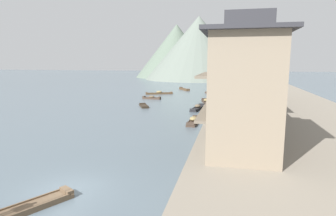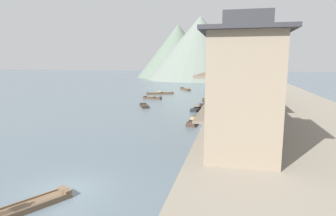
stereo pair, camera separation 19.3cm
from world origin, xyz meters
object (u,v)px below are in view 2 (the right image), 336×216
boat_moored_third (198,108)px  boat_midriver_upstream (144,106)px  boat_midriver_drifting (194,121)px  boat_upstream_distant (160,93)px  boat_moored_second (207,102)px  house_waterfront_second (238,95)px  boat_foreground_poled (14,211)px  boat_crossing_west (211,91)px  house_waterfront_far (240,81)px  boat_moored_nearest (152,98)px  house_waterfront_end (240,79)px  house_waterfront_tall (242,89)px  boat_moored_far (185,89)px  house_waterfront_nearest (242,89)px  house_waterfront_narrow (240,84)px

boat_moored_third → boat_midriver_upstream: (-8.49, 0.54, -0.11)m
boat_midriver_drifting → boat_upstream_distant: 29.39m
boat_moored_second → house_waterfront_second: (4.71, -20.91, 3.64)m
boat_foreground_poled → boat_moored_second: 37.89m
boat_upstream_distant → boat_crossing_west: bearing=32.3°
boat_moored_third → house_waterfront_far: size_ratio=0.87×
boat_moored_third → boat_upstream_distant: 20.49m
boat_moored_nearest → house_waterfront_end: size_ratio=0.43×
boat_foreground_poled → boat_moored_nearest: boat_moored_nearest is taller
house_waterfront_tall → house_waterfront_end: (0.24, 19.83, -0.02)m
boat_moored_far → boat_crossing_west: 7.36m
house_waterfront_end → house_waterfront_nearest: bearing=-91.1°
boat_moored_third → house_waterfront_end: (6.10, 11.72, 3.64)m
boat_moored_nearest → boat_midriver_upstream: (1.28, -9.08, -0.12)m
boat_moored_second → boat_crossing_west: size_ratio=0.91×
boat_foreground_poled → house_waterfront_second: house_waterfront_second is taller
boat_midriver_upstream → house_waterfront_tall: house_waterfront_tall is taller
boat_midriver_drifting → house_waterfront_nearest: bearing=-68.6°
boat_midriver_upstream → house_waterfront_far: house_waterfront_far is taller
boat_midriver_drifting → house_waterfront_second: 7.65m
boat_moored_second → house_waterfront_narrow: 9.78m
boat_crossing_west → house_waterfront_far: bearing=-73.1°
boat_foreground_poled → house_waterfront_far: (10.78, 36.11, 3.76)m
boat_midriver_drifting → house_waterfront_end: 22.27m
house_waterfront_far → house_waterfront_second: bearing=-91.6°
boat_midriver_upstream → boat_upstream_distant: size_ratio=0.66×
boat_upstream_distant → house_waterfront_narrow: 24.92m
boat_foreground_poled → house_waterfront_narrow: 32.03m
boat_foreground_poled → boat_moored_third: 31.30m
boat_moored_third → house_waterfront_second: bearing=-69.4°
house_waterfront_narrow → boat_midriver_upstream: bearing=174.1°
boat_moored_third → boat_moored_far: boat_moored_third is taller
boat_crossing_west → house_waterfront_nearest: house_waterfront_nearest is taller
boat_moored_second → boat_crossing_west: bearing=91.8°
boat_upstream_distant → boat_crossing_west: 12.41m
boat_foreground_poled → boat_moored_second: (5.52, 37.49, 0.11)m
boat_moored_nearest → boat_crossing_west: bearing=56.0°
boat_moored_third → boat_crossing_west: bearing=89.7°
boat_midriver_upstream → house_waterfront_end: house_waterfront_end is taller
house_waterfront_second → house_waterfront_end: size_ratio=0.84×
boat_moored_third → boat_moored_far: bearing=103.1°
boat_moored_far → boat_foreground_poled: bearing=-88.4°
house_waterfront_narrow → house_waterfront_second: bearing=-91.7°
house_waterfront_far → boat_foreground_poled: bearing=-106.6°
house_waterfront_narrow → house_waterfront_far: 6.13m
boat_moored_far → boat_upstream_distant: boat_upstream_distant is taller
boat_upstream_distant → house_waterfront_nearest: bearing=-68.2°
boat_moored_nearest → house_waterfront_second: (15.17, -23.97, 3.65)m
house_waterfront_nearest → house_waterfront_tall: house_waterfront_nearest is taller
boat_moored_second → boat_midriver_drifting: size_ratio=1.14×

